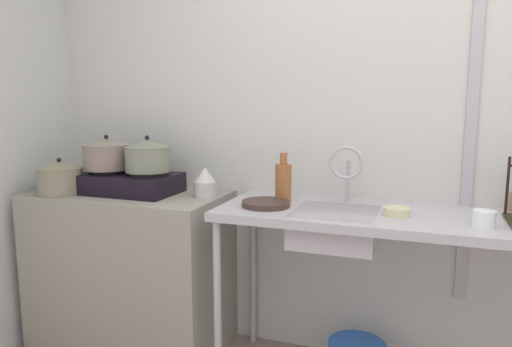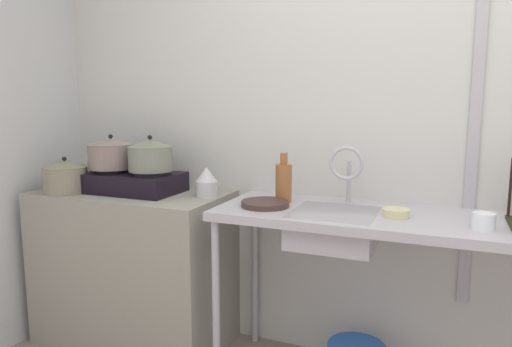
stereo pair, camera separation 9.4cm
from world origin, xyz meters
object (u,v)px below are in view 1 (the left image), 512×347
object	(u,v)px
stove	(128,182)
pot_beside_stove	(60,178)
faucet	(346,166)
small_bowl_on_drainboard	(397,212)
sink_basin	(335,227)
frying_pan	(266,204)
cup_by_rack	(484,219)
bottle_by_sink	(283,182)
percolator	(205,182)
pot_on_right_burner	(148,156)
pot_on_left_burner	(107,154)

from	to	relation	value
stove	pot_beside_stove	xyz separation A→B (m)	(-0.32, -0.15, 0.03)
faucet	small_bowl_on_drainboard	xyz separation A→B (m)	(0.25, -0.15, -0.17)
small_bowl_on_drainboard	sink_basin	bearing A→B (deg)	-178.60
sink_basin	frying_pan	bearing A→B (deg)	-177.07
cup_by_rack	bottle_by_sink	bearing A→B (deg)	168.22
percolator	faucet	distance (m)	0.73
pot_on_right_burner	percolator	bearing A→B (deg)	8.69
small_bowl_on_drainboard	pot_beside_stove	bearing A→B (deg)	-176.15
sink_basin	pot_on_left_burner	bearing A→B (deg)	178.11
stove	bottle_by_sink	bearing A→B (deg)	4.86
sink_basin	frying_pan	size ratio (longest dim) A/B	1.64
frying_pan	small_bowl_on_drainboard	world-z (taller)	small_bowl_on_drainboard
sink_basin	small_bowl_on_drainboard	xyz separation A→B (m)	(0.26, 0.01, 0.09)
cup_by_rack	small_bowl_on_drainboard	world-z (taller)	cup_by_rack
percolator	small_bowl_on_drainboard	distance (m)	0.97
percolator	frying_pan	size ratio (longest dim) A/B	0.68
pot_on_right_burner	sink_basin	world-z (taller)	pot_on_right_burner
pot_on_left_burner	percolator	size ratio (longest dim) A/B	1.67
pot_on_right_burner	cup_by_rack	distance (m)	1.63
pot_on_right_burner	bottle_by_sink	size ratio (longest dim) A/B	0.99
faucet	frying_pan	bearing A→B (deg)	-154.12
pot_beside_stove	faucet	world-z (taller)	faucet
faucet	pot_on_right_burner	bearing A→B (deg)	-173.91
pot_on_left_burner	frying_pan	distance (m)	0.96
pot_on_right_burner	bottle_by_sink	world-z (taller)	pot_on_right_burner
frying_pan	cup_by_rack	bearing A→B (deg)	-3.21
pot_on_right_burner	small_bowl_on_drainboard	size ratio (longest dim) A/B	2.09
stove	percolator	bearing A→B (deg)	6.16
faucet	small_bowl_on_drainboard	size ratio (longest dim) A/B	2.49
pot_on_right_burner	small_bowl_on_drainboard	xyz separation A→B (m)	(1.28, -0.04, -0.19)
pot_on_left_burner	percolator	world-z (taller)	pot_on_left_burner
cup_by_rack	small_bowl_on_drainboard	bearing A→B (deg)	167.30
pot_on_left_burner	faucet	xyz separation A→B (m)	(1.29, 0.11, -0.02)
pot_on_left_burner	pot_beside_stove	size ratio (longest dim) A/B	1.09
pot_beside_stove	small_bowl_on_drainboard	world-z (taller)	pot_beside_stove
frying_pan	bottle_by_sink	bearing A→B (deg)	70.72
cup_by_rack	frying_pan	bearing A→B (deg)	176.79
percolator	cup_by_rack	distance (m)	1.31
pot_on_left_burner	frying_pan	bearing A→B (deg)	-3.58
frying_pan	bottle_by_sink	size ratio (longest dim) A/B	0.94
faucet	small_bowl_on_drainboard	distance (m)	0.33
stove	frying_pan	distance (m)	0.82
cup_by_rack	stove	bearing A→B (deg)	176.35
cup_by_rack	small_bowl_on_drainboard	distance (m)	0.34
percolator	faucet	world-z (taller)	faucet
stove	faucet	world-z (taller)	faucet
bottle_by_sink	faucet	bearing A→B (deg)	6.99
pot_on_left_burner	pot_beside_stove	xyz separation A→B (m)	(-0.19, -0.15, -0.12)
small_bowl_on_drainboard	pot_on_left_burner	bearing A→B (deg)	178.67
pot_on_right_burner	percolator	xyz separation A→B (m)	(0.31, 0.05, -0.13)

